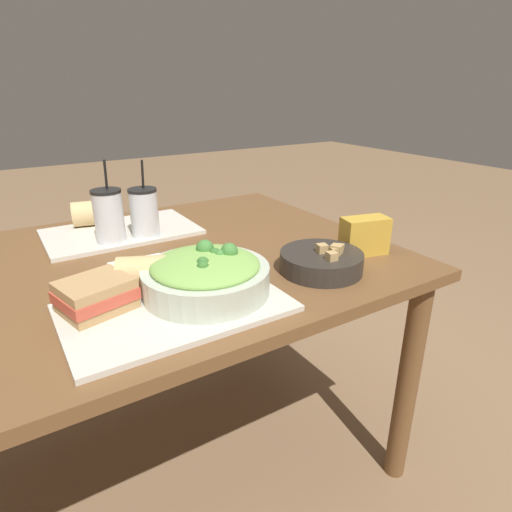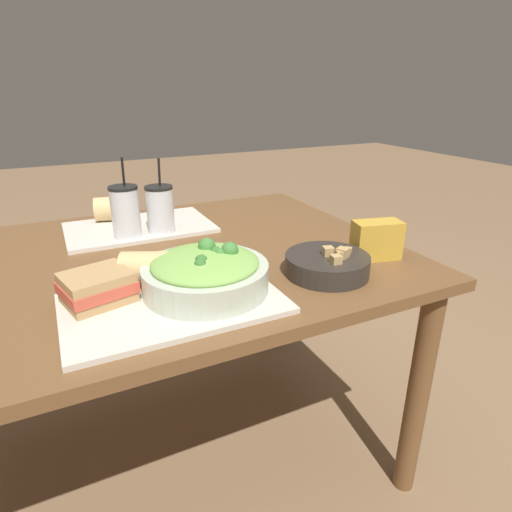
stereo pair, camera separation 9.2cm
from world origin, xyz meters
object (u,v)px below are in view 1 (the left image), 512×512
Objects in this scene: salad_bowl at (206,274)px; soup_bowl at (321,261)px; baguette_far at (93,213)px; drink_cup_red at (144,214)px; sandwich_near at (96,295)px; baguette_near at (148,273)px; drink_cup_dark at (109,218)px; chip_bag at (364,236)px; napkin_folded at (139,264)px.

soup_bowl is at bearing -4.44° from salad_bowl.
drink_cup_red reaches higher than baguette_far.
baguette_near reaches higher than sandwich_near.
drink_cup_dark is at bearing 180.00° from drink_cup_red.
baguette_near is (-0.10, 0.08, -0.00)m from salad_bowl.
drink_cup_dark is 1.70× the size of chip_bag.
baguette_near is 1.10× the size of baguette_far.
chip_bag is (0.58, -0.07, -0.00)m from baguette_near.
drink_cup_dark reaches higher than chip_bag.
baguette_near is at bearing -0.52° from sandwich_near.
chip_bag is at bearing -125.32° from baguette_far.
chip_bag is at bearing -71.97° from baguette_near.
soup_bowl is 1.41× the size of napkin_folded.
drink_cup_red is 0.64m from chip_bag.
napkin_folded is at bearing 143.18° from soup_bowl.
baguette_far is at bearing 91.76° from drink_cup_dark.
sandwich_near is 1.17× the size of chip_bag.
baguette_far reaches higher than napkin_folded.
sandwich_near reaches higher than napkin_folded.
chip_bag is (0.18, 0.03, 0.02)m from soup_bowl.
salad_bowl is 1.17× the size of drink_cup_dark.
salad_bowl is 2.00× the size of chip_bag.
drink_cup_red is at bearing -138.28° from baguette_far.
drink_cup_dark is (0.01, 0.36, 0.03)m from baguette_near.
soup_bowl is at bearing -22.61° from sandwich_near.
salad_bowl is 0.63m from baguette_far.
soup_bowl is 0.47m from napkin_folded.
chip_bag reaches higher than baguette_far.
baguette_far is 0.84m from chip_bag.
baguette_near is at bearing -172.84° from chip_bag.
drink_cup_dark is at bearing 101.36° from salad_bowl.
chip_bag is 0.94× the size of napkin_folded.
drink_cup_dark is at bearing 22.95° from baguette_near.
soup_bowl is at bearing -49.80° from drink_cup_dark.
sandwich_near reaches higher than soup_bowl.
chip_bag is at bearing 10.28° from soup_bowl.
drink_cup_red is (0.23, 0.39, 0.03)m from sandwich_near.
salad_bowl is 0.13m from baguette_near.
soup_bowl is 0.76m from baguette_far.
salad_bowl is 1.89× the size of napkin_folded.
drink_cup_dark reaches higher than sandwich_near.
salad_bowl reaches higher than napkin_folded.
baguette_near is at bearing -91.98° from drink_cup_dark.
sandwich_near is at bearing 172.13° from soup_bowl.
drink_cup_red is (0.11, 0.36, 0.03)m from baguette_near.
sandwich_near is (-0.22, 0.05, -0.01)m from salad_bowl.
baguette_far is at bearing 98.53° from salad_bowl.
drink_cup_dark reaches higher than drink_cup_red.
drink_cup_dark is at bearing -166.42° from baguette_far.
chip_bag is (0.70, -0.04, 0.01)m from sandwich_near.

